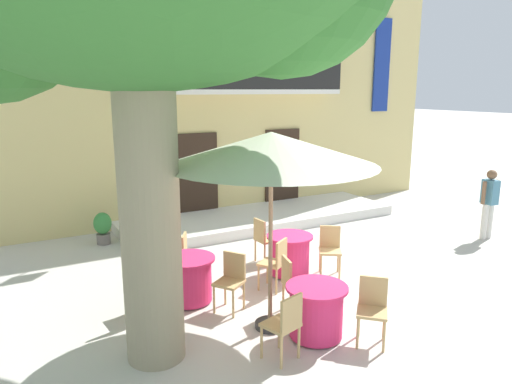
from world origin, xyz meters
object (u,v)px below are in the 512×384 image
Objects in this scene: cafe_chair_middle_2 at (330,247)px; pedestrian_near_entrance at (489,200)px; cafe_chair_middle_0 at (264,237)px; cafe_chair_middle_1 at (276,261)px; cafe_chair_near_tree_1 at (372,306)px; cafe_umbrella at (271,150)px; cafe_chair_near_tree_0 at (285,322)px; cafe_table_front at (189,279)px; cafe_chair_near_tree_2 at (293,281)px; cafe_chair_front_1 at (190,255)px; cafe_table_near_tree at (316,311)px; ground_planter_left at (103,227)px; cafe_table_middle at (289,254)px; cafe_chair_front_0 at (231,278)px; cafe_chair_front_2 at (146,283)px.

cafe_chair_middle_2 is 0.56× the size of pedestrian_near_entrance.
cafe_chair_middle_0 and cafe_chair_middle_1 have the same top height.
cafe_chair_near_tree_1 is 0.31× the size of cafe_umbrella.
cafe_table_front is (-0.46, 2.20, -0.14)m from cafe_chair_near_tree_0.
cafe_chair_near_tree_2 is 2.21m from cafe_chair_middle_0.
cafe_chair_near_tree_1 is 5.92m from pedestrian_near_entrance.
cafe_chair_middle_1 is at bearing -110.49° from cafe_chair_middle_0.
cafe_chair_front_1 is (-1.64, -0.25, 0.00)m from cafe_chair_middle_0.
cafe_table_near_tree is 1.67m from cafe_chair_middle_1.
cafe_table_front is at bearing -80.07° from ground_planter_left.
cafe_table_near_tree and cafe_table_middle have the same top height.
cafe_table_near_tree reaches higher than ground_planter_left.
cafe_umbrella is at bearing 128.40° from cafe_table_near_tree.
cafe_table_near_tree is 2.74m from cafe_chair_front_1.
pedestrian_near_entrance is at bearing -11.98° from cafe_chair_middle_0.
cafe_chair_front_0 is at bearing 116.59° from cafe_table_near_tree.
cafe_chair_middle_1 reaches higher than cafe_table_near_tree.
cafe_table_middle is at bearing 5.60° from cafe_table_front.
cafe_umbrella is at bearing -39.51° from cafe_chair_front_2.
cafe_table_near_tree is at bearing -42.72° from cafe_chair_front_2.
cafe_umbrella is (0.43, -2.06, 2.08)m from cafe_chair_front_1.
pedestrian_near_entrance is (6.78, 2.02, 0.39)m from cafe_chair_near_tree_0.
cafe_chair_near_tree_1 and cafe_chair_middle_0 have the same top height.
cafe_umbrella reaches higher than cafe_table_near_tree.
cafe_chair_front_1 is at bearing 101.89° from cafe_umbrella.
cafe_chair_near_tree_0 is 2.36m from cafe_chair_front_2.
cafe_umbrella is (0.24, -0.79, 2.08)m from cafe_chair_front_0.
cafe_chair_front_1 is (-1.19, 0.97, 0.00)m from cafe_chair_middle_1.
cafe_chair_near_tree_1 is at bearing -7.61° from cafe_chair_near_tree_0.
cafe_umbrella is at bearing -73.20° from cafe_chair_front_0.
cafe_chair_front_0 is at bearing -133.63° from cafe_chair_middle_0.
cafe_chair_near_tree_2 is 0.96m from cafe_chair_front_0.
cafe_chair_middle_2 is (0.98, 2.23, 0.00)m from cafe_chair_near_tree_1.
cafe_chair_near_tree_0 is at bearing -107.93° from cafe_umbrella.
cafe_chair_front_0 is (-1.45, -1.52, 0.00)m from cafe_chair_middle_0.
cafe_chair_front_0 is (-0.67, 1.33, 0.14)m from cafe_table_near_tree.
cafe_table_front is (-1.94, -0.95, -0.14)m from cafe_chair_middle_0.
cafe_chair_front_2 is (-2.22, 0.11, 0.00)m from cafe_chair_middle_1.
cafe_chair_near_tree_1 is 1.26× the size of ground_planter_left.
cafe_chair_near_tree_0 is 2.90m from cafe_chair_front_1.
cafe_table_near_tree is 0.77m from cafe_chair_near_tree_1.
cafe_table_near_tree is 0.77m from cafe_chair_near_tree_2.
cafe_chair_near_tree_0 is at bearing -137.93° from cafe_chair_middle_2.
cafe_umbrella is at bearing -61.97° from cafe_table_front.
cafe_table_middle is at bearing 175.78° from pedestrian_near_entrance.
cafe_chair_near_tree_2 is 1.05× the size of cafe_table_middle.
ground_planter_left is at bearing 99.93° from cafe_table_front.
cafe_table_middle is 0.53× the size of pedestrian_near_entrance.
cafe_chair_front_0 is at bearing -153.77° from cafe_table_middle.
cafe_chair_front_0 is (-0.76, 0.59, 0.00)m from cafe_chair_near_tree_2.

